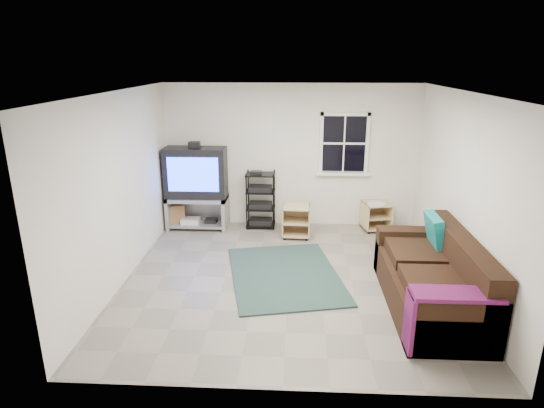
# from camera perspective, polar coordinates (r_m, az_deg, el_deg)

# --- Properties ---
(room) EXTENTS (4.60, 4.62, 4.60)m
(room) POSITION_cam_1_polar(r_m,az_deg,el_deg) (8.32, 9.01, 7.01)
(room) COLOR gray
(room) RESTS_ON ground
(tv_unit) EXTENTS (1.09, 0.55, 1.61)m
(tv_unit) POSITION_cam_1_polar(r_m,az_deg,el_deg) (8.34, -9.48, 2.82)
(tv_unit) COLOR #94939B
(tv_unit) RESTS_ON ground
(av_rack) EXTENTS (0.53, 0.38, 1.06)m
(av_rack) POSITION_cam_1_polar(r_m,az_deg,el_deg) (8.37, -1.43, 0.10)
(av_rack) COLOR black
(av_rack) RESTS_ON ground
(side_table_left) EXTENTS (0.50, 0.50, 0.56)m
(side_table_left) POSITION_cam_1_polar(r_m,az_deg,el_deg) (8.01, 3.08, -1.93)
(side_table_left) COLOR #D2B781
(side_table_left) RESTS_ON ground
(side_table_right) EXTENTS (0.54, 0.54, 0.54)m
(side_table_right) POSITION_cam_1_polar(r_m,az_deg,el_deg) (8.51, 12.84, -1.19)
(side_table_right) COLOR #D2B781
(side_table_right) RESTS_ON ground
(sofa) EXTENTS (0.99, 2.23, 1.02)m
(sofa) POSITION_cam_1_polar(r_m,az_deg,el_deg) (6.09, 19.56, -9.04)
(sofa) COLOR black
(sofa) RESTS_ON ground
(shag_rug) EXTENTS (1.90, 2.33, 0.02)m
(shag_rug) POSITION_cam_1_polar(r_m,az_deg,el_deg) (6.67, 1.62, -8.84)
(shag_rug) COLOR #322016
(shag_rug) RESTS_ON ground
(paper_bag) EXTENTS (0.35, 0.30, 0.43)m
(paper_bag) POSITION_cam_1_polar(r_m,az_deg,el_deg) (8.62, -11.95, -1.46)
(paper_bag) COLOR #946442
(paper_bag) RESTS_ON ground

